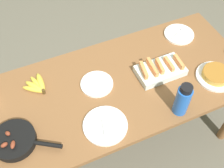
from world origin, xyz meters
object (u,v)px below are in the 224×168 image
at_px(empty_plate_far_right, 105,125).
at_px(skillet, 15,140).
at_px(melon_tray, 160,70).
at_px(empty_plate_far_left, 97,84).
at_px(banana_bunch, 37,86).
at_px(empty_plate_near_front, 179,34).
at_px(frittata_plate_center, 216,75).
at_px(water_bottle, 183,100).

bearing_deg(empty_plate_far_right, skillet, 167.98).
bearing_deg(melon_tray, empty_plate_far_left, 169.56).
bearing_deg(banana_bunch, empty_plate_near_front, 2.64).
xyz_separation_m(frittata_plate_center, empty_plate_near_front, (-0.00, 0.44, -0.02)).
bearing_deg(empty_plate_far_left, banana_bunch, 159.11).
xyz_separation_m(melon_tray, empty_plate_near_front, (0.32, 0.26, -0.02)).
distance_m(banana_bunch, frittata_plate_center, 1.16).
xyz_separation_m(banana_bunch, frittata_plate_center, (1.09, -0.39, 0.00)).
distance_m(melon_tray, empty_plate_far_right, 0.54).
bearing_deg(skillet, melon_tray, 39.44).
bearing_deg(frittata_plate_center, melon_tray, 150.28).
relative_size(melon_tray, water_bottle, 1.34).
bearing_deg(water_bottle, empty_plate_near_front, 57.93).
bearing_deg(empty_plate_far_left, empty_plate_far_right, -102.89).
bearing_deg(empty_plate_far_right, frittata_plate_center, 2.98).
relative_size(empty_plate_near_front, water_bottle, 0.94).
xyz_separation_m(empty_plate_far_left, empty_plate_far_right, (-0.07, -0.30, -0.00)).
xyz_separation_m(banana_bunch, water_bottle, (0.74, -0.52, 0.09)).
bearing_deg(water_bottle, empty_plate_far_left, 135.15).
bearing_deg(water_bottle, skillet, 168.92).
relative_size(frittata_plate_center, water_bottle, 1.08).
height_order(skillet, water_bottle, water_bottle).
xyz_separation_m(frittata_plate_center, empty_plate_far_left, (-0.74, 0.26, -0.02)).
bearing_deg(melon_tray, empty_plate_far_right, -155.49).
height_order(melon_tray, empty_plate_far_left, melon_tray).
bearing_deg(banana_bunch, empty_plate_far_left, -20.89).
distance_m(empty_plate_far_right, water_bottle, 0.47).
xyz_separation_m(banana_bunch, empty_plate_far_left, (0.36, -0.14, -0.01)).
bearing_deg(skillet, empty_plate_far_left, 51.68).
xyz_separation_m(skillet, frittata_plate_center, (1.30, -0.06, -0.00)).
bearing_deg(empty_plate_far_right, melon_tray, 24.51).
height_order(empty_plate_near_front, empty_plate_far_right, same).
height_order(frittata_plate_center, empty_plate_far_right, frittata_plate_center).
distance_m(empty_plate_far_left, empty_plate_far_right, 0.31).
height_order(skillet, empty_plate_far_right, skillet).
distance_m(skillet, empty_plate_near_front, 1.36).
distance_m(skillet, empty_plate_far_right, 0.51).
distance_m(empty_plate_near_front, water_bottle, 0.68).
bearing_deg(water_bottle, frittata_plate_center, 18.95).
xyz_separation_m(skillet, empty_plate_far_right, (0.50, -0.11, -0.02)).
distance_m(empty_plate_near_front, empty_plate_far_right, 0.94).
xyz_separation_m(skillet, empty_plate_far_left, (0.57, 0.19, -0.02)).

